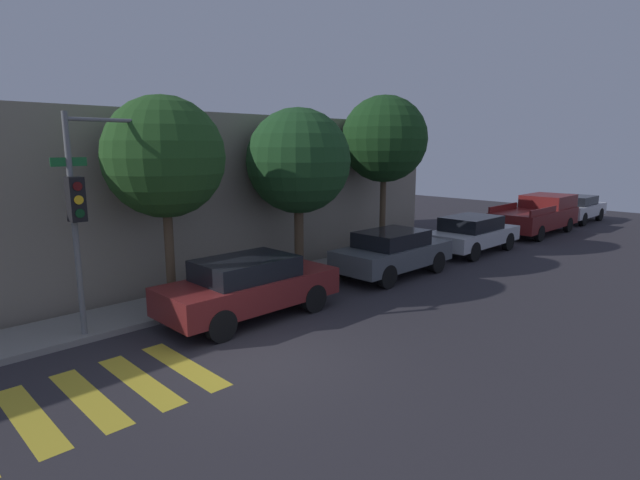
{
  "coord_description": "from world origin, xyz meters",
  "views": [
    {
      "loc": [
        -5.54,
        -7.31,
        4.11
      ],
      "look_at": [
        3.78,
        2.1,
        1.6
      ],
      "focal_mm": 28.0,
      "sensor_mm": 36.0,
      "label": 1
    }
  ],
  "objects": [
    {
      "name": "building_row",
      "position": [
        0.0,
        8.41,
        2.54
      ],
      "size": [
        26.0,
        6.0,
        5.07
      ],
      "primitive_type": "cube",
      "color": "gray",
      "rests_on": "ground"
    },
    {
      "name": "crosswalk",
      "position": [
        -2.91,
        0.8,
        0.0
      ],
      "size": [
        3.97,
        2.6,
        0.0
      ],
      "color": "gold",
      "rests_on": "ground"
    },
    {
      "name": "sedan_middle",
      "position": [
        7.04,
        2.1,
        0.78
      ],
      "size": [
        4.24,
        1.8,
        1.47
      ],
      "color": "#4C5156",
      "rests_on": "ground"
    },
    {
      "name": "tree_midblock",
      "position": [
        4.78,
        4.05,
        3.64
      ],
      "size": [
        3.19,
        3.19,
        5.25
      ],
      "color": "brown",
      "rests_on": "ground"
    },
    {
      "name": "tree_near_corner",
      "position": [
        0.39,
        4.05,
        3.83
      ],
      "size": [
        2.95,
        2.95,
        5.32
      ],
      "color": "brown",
      "rests_on": "ground"
    },
    {
      "name": "sedan_near_corner",
      "position": [
        1.38,
        2.1,
        0.8
      ],
      "size": [
        4.42,
        1.79,
        1.49
      ],
      "color": "maroon",
      "rests_on": "ground"
    },
    {
      "name": "tree_far_end",
      "position": [
        8.97,
        4.05,
        4.33
      ],
      "size": [
        3.1,
        3.1,
        5.89
      ],
      "color": "brown",
      "rests_on": "ground"
    },
    {
      "name": "traffic_light_pole",
      "position": [
        -1.59,
        3.37,
        3.26
      ],
      "size": [
        2.18,
        0.56,
        4.79
      ],
      "color": "slate",
      "rests_on": "ground"
    },
    {
      "name": "ground_plane",
      "position": [
        0.0,
        0.0,
        0.0
      ],
      "size": [
        60.0,
        60.0,
        0.0
      ],
      "primitive_type": "plane",
      "color": "#2D2B30"
    },
    {
      "name": "sidewalk",
      "position": [
        0.0,
        4.1,
        0.07
      ],
      "size": [
        26.0,
        1.81,
        0.14
      ],
      "primitive_type": "cube",
      "color": "gray",
      "rests_on": "ground"
    },
    {
      "name": "sedan_far_end",
      "position": [
        12.09,
        2.1,
        0.76
      ],
      "size": [
        4.45,
        1.86,
        1.42
      ],
      "color": "#B7BABF",
      "rests_on": "ground"
    },
    {
      "name": "pickup_truck",
      "position": [
        18.31,
        2.1,
        0.9
      ],
      "size": [
        5.48,
        2.12,
        1.75
      ],
      "color": "maroon",
      "rests_on": "ground"
    },
    {
      "name": "sedan_tail_of_row",
      "position": [
        23.46,
        2.1,
        0.77
      ],
      "size": [
        4.28,
        1.88,
        1.43
      ],
      "color": "silver",
      "rests_on": "ground"
    }
  ]
}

